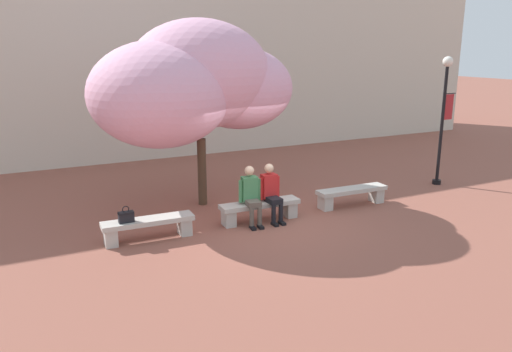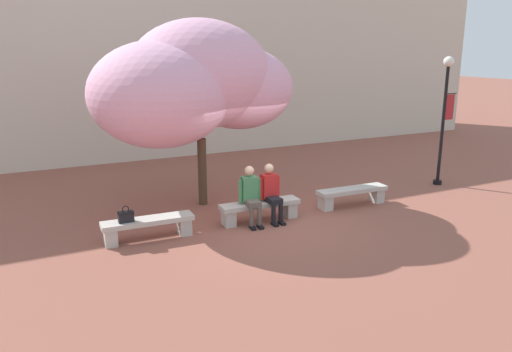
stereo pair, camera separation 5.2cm
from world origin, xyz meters
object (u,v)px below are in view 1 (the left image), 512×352
Objects in this scene: stone_bench_west_end at (148,225)px; stone_bench_center at (352,194)px; handbag at (126,216)px; cherry_tree_main at (193,85)px; person_seated_left at (251,193)px; person_seated_right at (271,190)px; lamp_post_with_banner at (444,109)px; stone_bench_near_west at (260,208)px.

stone_bench_west_end is 5.07m from stone_bench_center.
cherry_tree_main reaches higher than handbag.
person_seated_left is at bearing -69.08° from cherry_tree_main.
person_seated_right reaches higher than stone_bench_center.
cherry_tree_main is (-3.44, 1.65, 2.65)m from stone_bench_center.
lamp_post_with_banner is at bearing 5.91° from person_seated_right.
stone_bench_near_west is at bearing 0.43° from handbag.
cherry_tree_main is at bearing 118.73° from stone_bench_near_west.
person_seated_left reaches higher than stone_bench_west_end.
person_seated_left is 0.36× the size of lamp_post_with_banner.
lamp_post_with_banner is (5.71, 0.59, 1.45)m from person_seated_right.
person_seated_right reaches higher than stone_bench_west_end.
cherry_tree_main reaches higher than stone_bench_west_end.
handbag is (-2.72, 0.03, -0.12)m from person_seated_left.
cherry_tree_main is (1.63, 1.65, 2.65)m from stone_bench_west_end.
stone_bench_center is at bearing 0.23° from handbag.
handbag is (-0.43, -0.02, 0.27)m from stone_bench_west_end.
handbag is 0.07× the size of cherry_tree_main.
person_seated_right is 5.93m from lamp_post_with_banner.
stone_bench_near_west is at bearing 11.88° from person_seated_left.
stone_bench_center is at bearing 0.00° from stone_bench_west_end.
person_seated_left is at bearing -178.91° from stone_bench_center.
lamp_post_with_banner is (8.49, 0.54, 1.85)m from stone_bench_west_end.
stone_bench_west_end is at bearing 178.90° from person_seated_right.
handbag is at bearing 179.44° from person_seated_right.
person_seated_right is (-2.29, -0.05, 0.39)m from stone_bench_center.
person_seated_right is at bearing -12.36° from stone_bench_near_west.
stone_bench_center is 5.48× the size of handbag.
handbag is (-3.21, 0.03, -0.12)m from person_seated_right.
stone_bench_west_end is 0.52× the size of lamp_post_with_banner.
cherry_tree_main is (-0.90, 1.65, 2.65)m from stone_bench_near_west.
person_seated_left is at bearing -168.12° from stone_bench_near_west.
stone_bench_west_end is 2.32m from person_seated_left.
person_seated_right is 0.26× the size of cherry_tree_main.
person_seated_left is 0.50m from person_seated_right.
person_seated_right is at bearing -0.05° from person_seated_left.
person_seated_left is (-2.79, -0.05, 0.39)m from stone_bench_center.
stone_bench_near_west is at bearing 167.64° from person_seated_right.
person_seated_right is 3.81× the size of handbag.
lamp_post_with_banner reaches higher than stone_bench_center.
cherry_tree_main is at bearing 154.42° from stone_bench_center.
handbag is (-2.97, -0.02, 0.27)m from stone_bench_near_west.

